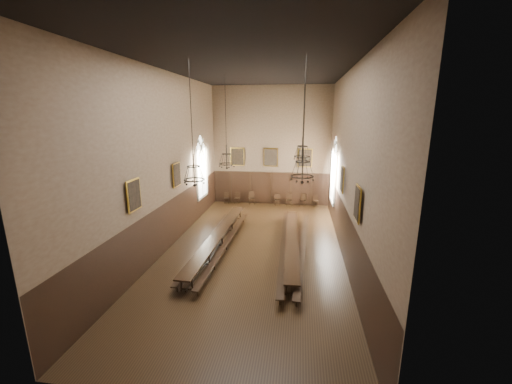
% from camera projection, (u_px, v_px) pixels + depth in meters
% --- Properties ---
extents(floor, '(9.00, 18.00, 0.02)m').
position_uv_depth(floor, '(254.00, 250.00, 16.33)').
color(floor, black).
rests_on(floor, ground).
extents(ceiling, '(9.00, 18.00, 0.02)m').
position_uv_depth(ceiling, '(253.00, 66.00, 14.17)').
color(ceiling, black).
rests_on(ceiling, ground).
extents(wall_back, '(9.00, 0.02, 9.00)m').
position_uv_depth(wall_back, '(271.00, 147.00, 23.91)').
color(wall_back, brown).
rests_on(wall_back, ground).
extents(wall_front, '(9.00, 0.02, 9.00)m').
position_uv_depth(wall_front, '(190.00, 230.00, 6.59)').
color(wall_front, brown).
rests_on(wall_front, ground).
extents(wall_left, '(0.02, 18.00, 9.00)m').
position_uv_depth(wall_left, '(166.00, 163.00, 15.86)').
color(wall_left, brown).
rests_on(wall_left, ground).
extents(wall_right, '(0.02, 18.00, 9.00)m').
position_uv_depth(wall_right, '(349.00, 167.00, 14.64)').
color(wall_right, brown).
rests_on(wall_right, ground).
extents(wainscot_panelling, '(9.00, 18.00, 2.50)m').
position_uv_depth(wainscot_panelling, '(254.00, 228.00, 16.03)').
color(wainscot_panelling, black).
rests_on(wainscot_panelling, floor).
extents(table_left, '(0.94, 9.87, 0.77)m').
position_uv_depth(table_left, '(218.00, 240.00, 16.65)').
color(table_left, black).
rests_on(table_left, floor).
extents(table_right, '(0.91, 9.15, 0.71)m').
position_uv_depth(table_right, '(292.00, 245.00, 16.12)').
color(table_right, black).
rests_on(table_right, floor).
extents(bench_left_outer, '(0.35, 9.16, 0.41)m').
position_uv_depth(bench_left_outer, '(207.00, 244.00, 16.49)').
color(bench_left_outer, black).
rests_on(bench_left_outer, floor).
extents(bench_left_inner, '(0.50, 9.49, 0.43)m').
position_uv_depth(bench_left_inner, '(227.00, 245.00, 16.32)').
color(bench_left_inner, black).
rests_on(bench_left_inner, floor).
extents(bench_right_inner, '(0.57, 10.29, 0.46)m').
position_uv_depth(bench_right_inner, '(284.00, 246.00, 16.14)').
color(bench_right_inner, black).
rests_on(bench_right_inner, floor).
extents(bench_right_outer, '(0.82, 10.13, 0.46)m').
position_uv_depth(bench_right_outer, '(303.00, 248.00, 15.91)').
color(bench_right_outer, black).
rests_on(bench_right_outer, floor).
extents(chair_0, '(0.47, 0.47, 0.89)m').
position_uv_depth(chair_0, '(227.00, 200.00, 24.93)').
color(chair_0, black).
rests_on(chair_0, floor).
extents(chair_1, '(0.45, 0.45, 0.90)m').
position_uv_depth(chair_1, '(237.00, 200.00, 24.88)').
color(chair_1, black).
rests_on(chair_1, floor).
extents(chair_2, '(0.57, 0.57, 1.02)m').
position_uv_depth(chair_2, '(252.00, 200.00, 24.68)').
color(chair_2, black).
rests_on(chair_2, floor).
extents(chair_4, '(0.49, 0.49, 0.91)m').
position_uv_depth(chair_4, '(277.00, 202.00, 24.39)').
color(chair_4, black).
rests_on(chair_4, floor).
extents(chair_5, '(0.42, 0.42, 0.95)m').
position_uv_depth(chair_5, '(289.00, 202.00, 24.24)').
color(chair_5, black).
rests_on(chair_5, floor).
extents(chair_6, '(0.54, 0.54, 0.95)m').
position_uv_depth(chair_6, '(303.00, 203.00, 24.12)').
color(chair_6, black).
rests_on(chair_6, floor).
extents(chair_7, '(0.48, 0.48, 0.88)m').
position_uv_depth(chair_7, '(316.00, 203.00, 24.02)').
color(chair_7, black).
rests_on(chair_7, floor).
extents(chandelier_back_left, '(0.90, 0.90, 5.05)m').
position_uv_depth(chandelier_back_left, '(227.00, 158.00, 17.99)').
color(chandelier_back_left, black).
rests_on(chandelier_back_left, ceiling).
extents(chandelier_back_right, '(0.87, 0.87, 4.49)m').
position_uv_depth(chandelier_back_right, '(302.00, 151.00, 16.84)').
color(chandelier_back_right, black).
rests_on(chandelier_back_right, ceiling).
extents(chandelier_front_left, '(0.89, 0.89, 4.95)m').
position_uv_depth(chandelier_front_left, '(194.00, 172.00, 13.12)').
color(chandelier_front_left, black).
rests_on(chandelier_front_left, ceiling).
extents(chandelier_front_right, '(0.90, 0.90, 4.65)m').
position_uv_depth(chandelier_front_right, '(302.00, 169.00, 12.20)').
color(chandelier_front_right, black).
rests_on(chandelier_front_right, ceiling).
extents(portrait_back_0, '(1.10, 0.12, 1.40)m').
position_uv_depth(portrait_back_0, '(237.00, 157.00, 24.33)').
color(portrait_back_0, '#BA8F2C').
rests_on(portrait_back_0, wall_back).
extents(portrait_back_1, '(1.10, 0.12, 1.40)m').
position_uv_depth(portrait_back_1, '(271.00, 157.00, 23.98)').
color(portrait_back_1, '#BA8F2C').
rests_on(portrait_back_1, wall_back).
extents(portrait_back_2, '(1.10, 0.12, 1.40)m').
position_uv_depth(portrait_back_2, '(305.00, 158.00, 23.62)').
color(portrait_back_2, '#BA8F2C').
rests_on(portrait_back_2, wall_back).
extents(portrait_left_0, '(0.12, 1.00, 1.30)m').
position_uv_depth(portrait_left_0, '(177.00, 175.00, 17.00)').
color(portrait_left_0, '#BA8F2C').
rests_on(portrait_left_0, wall_left).
extents(portrait_left_1, '(0.12, 1.00, 1.30)m').
position_uv_depth(portrait_left_1, '(134.00, 195.00, 12.67)').
color(portrait_left_1, '#BA8F2C').
rests_on(portrait_left_1, wall_left).
extents(portrait_right_0, '(0.12, 1.00, 1.30)m').
position_uv_depth(portrait_right_0, '(342.00, 179.00, 15.81)').
color(portrait_right_0, '#BA8F2C').
rests_on(portrait_right_0, wall_right).
extents(portrait_right_1, '(0.12, 1.00, 1.30)m').
position_uv_depth(portrait_right_1, '(358.00, 203.00, 11.48)').
color(portrait_right_1, '#BA8F2C').
rests_on(portrait_right_1, wall_right).
extents(window_right, '(0.20, 2.20, 4.60)m').
position_uv_depth(window_right, '(334.00, 170.00, 20.20)').
color(window_right, white).
rests_on(window_right, wall_right).
extents(window_left, '(0.20, 2.20, 4.60)m').
position_uv_depth(window_left, '(201.00, 167.00, 21.40)').
color(window_left, white).
rests_on(window_left, wall_left).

